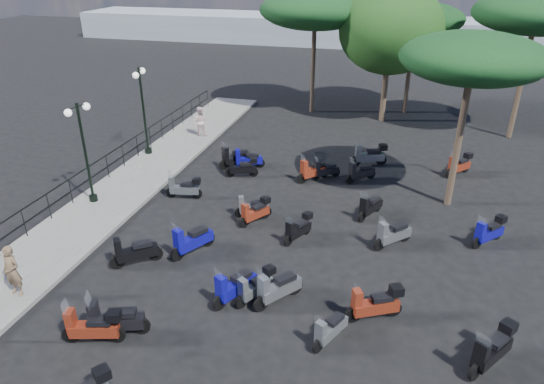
% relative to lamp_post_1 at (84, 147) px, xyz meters
% --- Properties ---
extents(ground, '(120.00, 120.00, 0.00)m').
position_rel_lamp_post_1_xyz_m(ground, '(7.09, -1.18, -2.57)').
color(ground, black).
rests_on(ground, ground).
extents(sidewalk, '(3.00, 30.00, 0.15)m').
position_rel_lamp_post_1_xyz_m(sidewalk, '(0.59, 1.82, -2.49)').
color(sidewalk, '#5F5C5A').
rests_on(sidewalk, ground).
extents(railing, '(0.04, 26.04, 1.10)m').
position_rel_lamp_post_1_xyz_m(railing, '(-0.71, 1.62, -1.67)').
color(railing, black).
rests_on(railing, sidewalk).
extents(lamp_post_1, '(0.45, 1.24, 4.24)m').
position_rel_lamp_post_1_xyz_m(lamp_post_1, '(0.00, 0.00, 0.00)').
color(lamp_post_1, black).
rests_on(lamp_post_1, sidewalk).
extents(lamp_post_2, '(0.51, 1.29, 4.45)m').
position_rel_lamp_post_1_xyz_m(lamp_post_2, '(-0.41, 5.57, 0.12)').
color(lamp_post_2, black).
rests_on(lamp_post_2, sidewalk).
extents(woman, '(0.65, 0.47, 1.67)m').
position_rel_lamp_post_1_xyz_m(woman, '(1.39, -6.10, -1.58)').
color(woman, brown).
rests_on(woman, sidewalk).
extents(pedestrian_far, '(0.92, 0.77, 1.68)m').
position_rel_lamp_post_1_xyz_m(pedestrian_far, '(1.16, 8.85, -1.58)').
color(pedestrian_far, beige).
rests_on(pedestrian_far, sidewalk).
extents(scooter_0, '(1.74, 0.85, 1.44)m').
position_rel_lamp_post_1_xyz_m(scooter_0, '(5.19, -6.76, -2.07)').
color(scooter_0, black).
rests_on(scooter_0, ground).
extents(scooter_1, '(1.46, 1.21, 1.42)m').
position_rel_lamp_post_1_xyz_m(scooter_1, '(3.98, -3.56, -2.07)').
color(scooter_1, black).
rests_on(scooter_1, ground).
extents(scooter_2, '(1.07, 1.68, 1.49)m').
position_rel_lamp_post_1_xyz_m(scooter_2, '(5.57, -2.41, -2.05)').
color(scooter_2, black).
rests_on(scooter_2, ground).
extents(scooter_3, '(1.58, 0.59, 1.26)m').
position_rel_lamp_post_1_xyz_m(scooter_3, '(3.48, 1.51, -2.09)').
color(scooter_3, black).
rests_on(scooter_3, ground).
extents(scooter_4, '(1.50, 0.76, 1.24)m').
position_rel_lamp_post_1_xyz_m(scooter_4, '(5.19, 4.29, -2.10)').
color(scooter_4, black).
rests_on(scooter_4, ground).
extents(scooter_5, '(1.55, 0.84, 1.31)m').
position_rel_lamp_post_1_xyz_m(scooter_5, '(5.13, 5.32, -2.11)').
color(scooter_5, black).
rests_on(scooter_5, ground).
extents(scooter_7, '(1.68, 0.74, 1.37)m').
position_rel_lamp_post_1_xyz_m(scooter_7, '(4.78, -7.16, -2.05)').
color(scooter_7, black).
rests_on(scooter_7, ground).
extents(scooter_8, '(1.02, 1.63, 1.43)m').
position_rel_lamp_post_1_xyz_m(scooter_8, '(7.87, -4.47, -2.07)').
color(scooter_8, black).
rests_on(scooter_8, ground).
extents(scooter_9, '(0.97, 1.35, 1.22)m').
position_rel_lamp_post_1_xyz_m(scooter_9, '(7.07, 0.28, -2.11)').
color(scooter_9, black).
rests_on(scooter_9, ground).
extents(scooter_10, '(1.30, 1.44, 1.46)m').
position_rel_lamp_post_1_xyz_m(scooter_10, '(4.48, 5.32, -2.06)').
color(scooter_10, black).
rests_on(scooter_10, ground).
extents(scooter_11, '(1.29, 1.37, 1.41)m').
position_rel_lamp_post_1_xyz_m(scooter_11, '(8.50, 4.76, -2.08)').
color(scooter_11, black).
rests_on(scooter_11, ground).
extents(scooter_13, '(1.21, 1.53, 1.46)m').
position_rel_lamp_post_1_xyz_m(scooter_13, '(9.15, -4.23, -2.06)').
color(scooter_13, black).
rests_on(scooter_13, ground).
extents(scooter_14, '(0.97, 1.38, 1.23)m').
position_rel_lamp_post_1_xyz_m(scooter_14, '(8.48, -4.26, -2.10)').
color(scooter_14, black).
rests_on(scooter_14, ground).
extents(scooter_15, '(1.42, 0.73, 1.19)m').
position_rel_lamp_post_1_xyz_m(scooter_15, '(6.82, 0.67, -2.15)').
color(scooter_15, black).
rests_on(scooter_15, ground).
extents(scooter_16, '(1.25, 1.00, 1.20)m').
position_rel_lamp_post_1_xyz_m(scooter_16, '(9.02, 5.13, -2.15)').
color(scooter_16, black).
rests_on(scooter_16, ground).
extents(scooter_17, '(1.75, 0.90, 1.46)m').
position_rel_lamp_post_1_xyz_m(scooter_17, '(10.88, 7.26, -2.02)').
color(scooter_17, black).
rests_on(scooter_17, ground).
extents(scooter_19, '(1.61, 1.00, 1.39)m').
position_rel_lamp_post_1_xyz_m(scooter_19, '(12.03, -4.21, -2.04)').
color(scooter_19, black).
rests_on(scooter_19, ground).
extents(scooter_20, '(0.82, 1.39, 1.20)m').
position_rel_lamp_post_1_xyz_m(scooter_20, '(10.94, -5.48, -2.15)').
color(scooter_20, black).
rests_on(scooter_20, ground).
extents(scooter_21, '(0.84, 1.40, 1.20)m').
position_rel_lamp_post_1_xyz_m(scooter_21, '(8.97, -0.54, -2.11)').
color(scooter_21, black).
rests_on(scooter_21, ground).
extents(scooter_22, '(0.89, 1.49, 1.29)m').
position_rel_lamp_post_1_xyz_m(scooter_22, '(11.37, 1.92, -2.12)').
color(scooter_22, black).
rests_on(scooter_22, ground).
extents(scooter_23, '(1.28, 1.16, 1.29)m').
position_rel_lamp_post_1_xyz_m(scooter_23, '(10.65, 5.26, -2.12)').
color(scooter_23, black).
rests_on(scooter_23, ground).
extents(scooter_26, '(1.22, 1.55, 1.44)m').
position_rel_lamp_post_1_xyz_m(scooter_26, '(15.03, -5.27, -2.02)').
color(scooter_26, black).
rests_on(scooter_26, ground).
extents(scooter_27, '(1.29, 1.33, 1.39)m').
position_rel_lamp_post_1_xyz_m(scooter_27, '(12.34, -0.08, -2.08)').
color(scooter_27, black).
rests_on(scooter_27, ground).
extents(scooter_28, '(1.23, 1.30, 1.30)m').
position_rel_lamp_post_1_xyz_m(scooter_28, '(15.71, 1.00, -2.08)').
color(scooter_28, black).
rests_on(scooter_28, ground).
extents(scooter_29, '(1.21, 1.34, 1.31)m').
position_rel_lamp_post_1_xyz_m(scooter_29, '(15.11, 7.23, -2.07)').
color(scooter_29, black).
rests_on(scooter_29, ground).
extents(broadleaf_tree, '(6.16, 6.16, 8.19)m').
position_rel_lamp_post_1_xyz_m(broadleaf_tree, '(11.01, 14.89, 3.00)').
color(broadleaf_tree, '#38281E').
rests_on(broadleaf_tree, ground).
extents(pine_0, '(5.94, 5.94, 6.99)m').
position_rel_lamp_post_1_xyz_m(pine_0, '(12.36, 17.11, 3.37)').
color(pine_0, '#38281E').
rests_on(pine_0, ground).
extents(pine_1, '(6.50, 6.50, 7.96)m').
position_rel_lamp_post_1_xyz_m(pine_1, '(18.34, 13.63, 4.24)').
color(pine_1, '#38281E').
rests_on(pine_1, ground).
extents(pine_2, '(6.89, 6.89, 7.68)m').
position_rel_lamp_post_1_xyz_m(pine_2, '(6.33, 15.61, 3.89)').
color(pine_2, '#38281E').
rests_on(pine_2, ground).
extents(pine_3, '(5.45, 5.45, 7.04)m').
position_rel_lamp_post_1_xyz_m(pine_3, '(14.48, 3.94, 3.50)').
color(pine_3, '#38281E').
rests_on(pine_3, ground).
extents(distant_hills, '(70.00, 8.00, 3.00)m').
position_rel_lamp_post_1_xyz_m(distant_hills, '(7.09, 43.82, -1.07)').
color(distant_hills, gray).
rests_on(distant_hills, ground).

